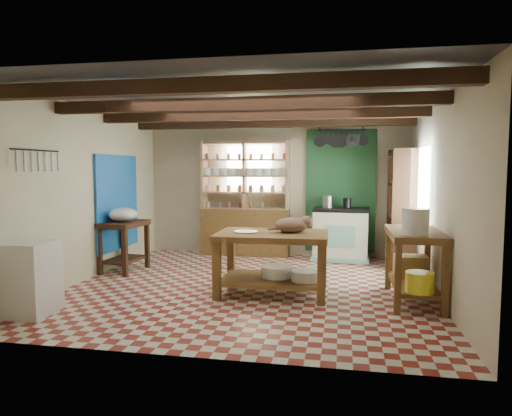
% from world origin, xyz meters
% --- Properties ---
extents(floor, '(5.00, 5.00, 0.02)m').
position_xyz_m(floor, '(0.00, 0.00, -0.01)').
color(floor, maroon).
rests_on(floor, ground).
extents(ceiling, '(5.00, 5.00, 0.02)m').
position_xyz_m(ceiling, '(0.00, 0.00, 2.60)').
color(ceiling, '#3F4044').
rests_on(ceiling, wall_back).
extents(wall_back, '(5.00, 0.04, 2.60)m').
position_xyz_m(wall_back, '(0.00, 2.50, 1.30)').
color(wall_back, beige).
rests_on(wall_back, floor).
extents(wall_front, '(5.00, 0.04, 2.60)m').
position_xyz_m(wall_front, '(0.00, -2.50, 1.30)').
color(wall_front, beige).
rests_on(wall_front, floor).
extents(wall_left, '(0.04, 5.00, 2.60)m').
position_xyz_m(wall_left, '(-2.50, 0.00, 1.30)').
color(wall_left, beige).
rests_on(wall_left, floor).
extents(wall_right, '(0.04, 5.00, 2.60)m').
position_xyz_m(wall_right, '(2.50, 0.00, 1.30)').
color(wall_right, beige).
rests_on(wall_right, floor).
extents(ceiling_beams, '(5.00, 3.80, 0.15)m').
position_xyz_m(ceiling_beams, '(0.00, 0.00, 2.48)').
color(ceiling_beams, '#371F13').
rests_on(ceiling_beams, ceiling).
extents(blue_wall_patch, '(0.04, 1.40, 1.60)m').
position_xyz_m(blue_wall_patch, '(-2.47, 0.90, 1.10)').
color(blue_wall_patch, '#175BB1').
rests_on(blue_wall_patch, wall_left).
extents(green_wall_patch, '(1.30, 0.04, 2.30)m').
position_xyz_m(green_wall_patch, '(1.25, 2.47, 1.25)').
color(green_wall_patch, '#1F4F2A').
rests_on(green_wall_patch, wall_back).
extents(window_back, '(0.90, 0.02, 0.80)m').
position_xyz_m(window_back, '(-0.50, 2.48, 1.70)').
color(window_back, silver).
rests_on(window_back, wall_back).
extents(window_right, '(0.02, 1.30, 1.20)m').
position_xyz_m(window_right, '(2.48, 1.00, 1.40)').
color(window_right, silver).
rests_on(window_right, wall_right).
extents(utensil_rail, '(0.06, 0.90, 0.28)m').
position_xyz_m(utensil_rail, '(-2.44, -1.20, 1.78)').
color(utensil_rail, black).
rests_on(utensil_rail, wall_left).
extents(pot_rack, '(0.86, 0.12, 0.36)m').
position_xyz_m(pot_rack, '(1.25, 2.05, 2.18)').
color(pot_rack, black).
rests_on(pot_rack, ceiling).
extents(shelving_unit, '(1.70, 0.34, 2.20)m').
position_xyz_m(shelving_unit, '(-0.55, 2.31, 1.10)').
color(shelving_unit, tan).
rests_on(shelving_unit, floor).
extents(tall_rack, '(0.40, 0.86, 2.00)m').
position_xyz_m(tall_rack, '(2.28, 1.80, 1.00)').
color(tall_rack, '#371F13').
rests_on(tall_rack, floor).
extents(work_table, '(1.48, 1.00, 0.83)m').
position_xyz_m(work_table, '(0.38, -0.32, 0.41)').
color(work_table, brown).
rests_on(work_table, floor).
extents(stove, '(1.03, 0.73, 0.96)m').
position_xyz_m(stove, '(1.27, 2.15, 0.48)').
color(stove, beige).
rests_on(stove, floor).
extents(prep_table, '(0.61, 0.84, 0.82)m').
position_xyz_m(prep_table, '(-2.20, 0.57, 0.41)').
color(prep_table, '#371F13').
rests_on(prep_table, floor).
extents(white_cabinet, '(0.49, 0.58, 0.84)m').
position_xyz_m(white_cabinet, '(-2.22, -1.68, 0.42)').
color(white_cabinet, silver).
rests_on(white_cabinet, floor).
extents(right_counter, '(0.63, 1.26, 0.90)m').
position_xyz_m(right_counter, '(2.18, -0.34, 0.45)').
color(right_counter, brown).
rests_on(right_counter, floor).
extents(cat, '(0.50, 0.42, 0.20)m').
position_xyz_m(cat, '(0.63, -0.26, 0.93)').
color(cat, '#926F55').
rests_on(cat, work_table).
extents(steel_tray, '(0.32, 0.32, 0.02)m').
position_xyz_m(steel_tray, '(0.03, -0.37, 0.84)').
color(steel_tray, '#93939A').
rests_on(steel_tray, work_table).
extents(basin_large, '(0.44, 0.44, 0.15)m').
position_xyz_m(basin_large, '(0.43, -0.27, 0.29)').
color(basin_large, silver).
rests_on(basin_large, work_table).
extents(basin_small, '(0.38, 0.38, 0.13)m').
position_xyz_m(basin_small, '(0.83, -0.41, 0.28)').
color(basin_small, silver).
rests_on(basin_small, work_table).
extents(kettle_left, '(0.20, 0.20, 0.21)m').
position_xyz_m(kettle_left, '(1.02, 2.17, 1.07)').
color(kettle_left, '#93939A').
rests_on(kettle_left, stove).
extents(kettle_right, '(0.15, 0.15, 0.18)m').
position_xyz_m(kettle_right, '(1.37, 2.14, 1.05)').
color(kettle_right, black).
rests_on(kettle_right, stove).
extents(enamel_bowl, '(0.50, 0.50, 0.23)m').
position_xyz_m(enamel_bowl, '(-2.20, 0.57, 0.93)').
color(enamel_bowl, silver).
rests_on(enamel_bowl, prep_table).
extents(white_bucket, '(0.31, 0.31, 0.31)m').
position_xyz_m(white_bucket, '(2.13, -0.69, 1.06)').
color(white_bucket, silver).
rests_on(white_bucket, right_counter).
extents(wicker_basket, '(0.42, 0.33, 0.29)m').
position_xyz_m(wicker_basket, '(2.18, -0.04, 0.38)').
color(wicker_basket, olive).
rests_on(wicker_basket, right_counter).
extents(yellow_tub, '(0.33, 0.33, 0.24)m').
position_xyz_m(yellow_tub, '(2.18, -0.79, 0.36)').
color(yellow_tub, yellow).
rests_on(yellow_tub, right_counter).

